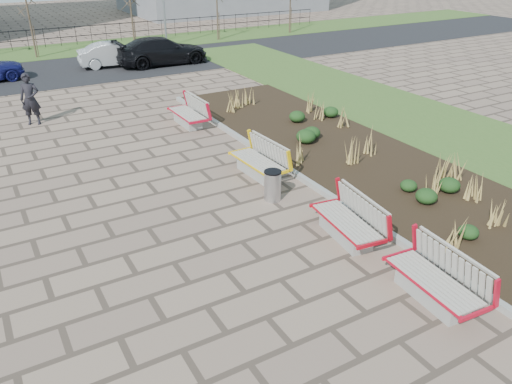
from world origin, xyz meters
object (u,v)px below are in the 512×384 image
bench_c (257,159)px  car_black (162,51)px  bench_b (346,219)px  bench_a (434,278)px  pedestrian (30,99)px  car_silver (115,54)px  litter_bin (273,186)px  bench_d (187,112)px

bench_c → car_black: car_black is taller
bench_b → car_black: car_black is taller
bench_a → pedestrian: bearing=112.8°
pedestrian → car_silver: (5.43, 8.17, -0.30)m
litter_bin → pedestrian: pedestrian is taller
car_silver → car_black: bearing=-104.5°
bench_c → car_black: bearing=76.9°
bench_b → bench_d: bearing=96.9°
bench_a → litter_bin: bench_a is taller
bench_d → litter_bin: (-0.45, -6.80, -0.09)m
bench_d → bench_a: bearing=-90.7°
pedestrian → bench_a: bearing=-49.4°
bench_b → bench_d: size_ratio=1.00×
litter_bin → bench_d: bearing=86.2°
bench_d → car_black: car_black is taller
pedestrian → car_black: size_ratio=0.38×
bench_a → pedestrian: 15.68m
bench_c → bench_d: 5.22m
bench_b → bench_d: same height
car_silver → bench_c: bearing=-175.9°
bench_d → car_silver: (0.45, 11.16, 0.16)m
bench_b → bench_c: same height
litter_bin → car_silver: size_ratio=0.21×
bench_b → car_silver: car_silver is taller
bench_c → bench_d: size_ratio=1.00×
litter_bin → car_black: 17.40m
bench_c → car_black: 15.77m
litter_bin → car_silver: 17.99m
bench_c → pedestrian: 9.62m
bench_d → litter_bin: size_ratio=2.56×
bench_d → car_black: size_ratio=0.41×
bench_c → bench_d: bearing=87.4°
car_silver → bench_b: bearing=-175.6°
bench_a → car_silver: 23.04m
bench_b → bench_d: (0.00, 9.28, 0.00)m
bench_b → car_black: 19.77m
bench_d → pedestrian: pedestrian is taller
bench_c → bench_b: bearing=-92.6°
car_black → bench_a: bearing=173.0°
bench_d → pedestrian: bearing=148.2°
bench_b → bench_d: 9.28m
bench_b → pedestrian: size_ratio=1.09×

